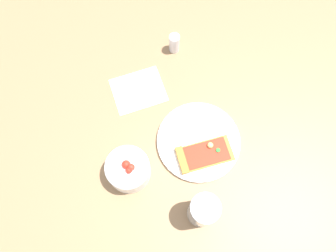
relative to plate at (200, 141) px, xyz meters
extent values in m
plane|color=#93704C|center=(0.00, 0.04, -0.01)|extent=(2.40, 2.40, 0.00)
cylinder|color=white|center=(0.00, 0.00, 0.00)|extent=(0.24, 0.24, 0.01)
cube|color=gold|center=(0.00, -0.04, 0.01)|extent=(0.16, 0.09, 0.01)
cube|color=#B77A33|center=(-0.07, -0.04, 0.02)|extent=(0.03, 0.08, 0.02)
cube|color=#B22D19|center=(0.00, -0.04, 0.02)|extent=(0.14, 0.08, 0.00)
cylinder|color=#2D722D|center=(0.03, -0.05, 0.02)|extent=(0.01, 0.01, 0.00)
sphere|color=#EAD172|center=(0.02, -0.03, 0.02)|extent=(0.02, 0.02, 0.02)
cylinder|color=white|center=(-0.22, -0.01, 0.03)|extent=(0.12, 0.12, 0.07)
torus|color=white|center=(-0.22, -0.01, 0.06)|extent=(0.12, 0.12, 0.01)
sphere|color=red|center=(-0.22, -0.01, 0.07)|extent=(0.02, 0.02, 0.02)
sphere|color=red|center=(-0.21, -0.02, 0.07)|extent=(0.02, 0.02, 0.02)
sphere|color=red|center=(-0.21, -0.02, 0.07)|extent=(0.02, 0.02, 0.02)
cylinder|color=silver|center=(-0.08, -0.18, 0.06)|extent=(0.07, 0.07, 0.13)
cylinder|color=black|center=(-0.08, -0.18, 0.05)|extent=(0.06, 0.06, 0.10)
cube|color=white|center=(-0.11, 0.22, -0.01)|extent=(0.16, 0.13, 0.00)
cylinder|color=silver|center=(0.05, 0.32, 0.03)|extent=(0.03, 0.03, 0.07)
cone|color=silver|center=(0.05, 0.32, 0.07)|extent=(0.03, 0.03, 0.01)
camera|label=1|loc=(-0.18, -0.22, 0.88)|focal=34.54mm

